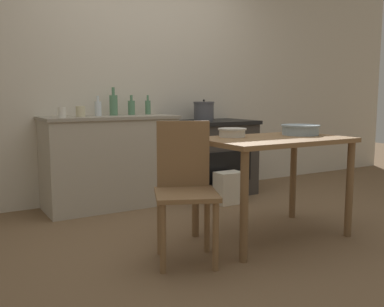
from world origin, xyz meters
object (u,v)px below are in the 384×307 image
flour_sack (229,188)px  cup_center_right (62,113)px  stock_pot (204,111)px  mixing_bowl_small (232,132)px  bottle_far_left (131,107)px  bottle_center_left (148,107)px  cup_center (81,112)px  chair (185,186)px  bottle_left (114,105)px  mixing_bowl_large (300,129)px  stove (211,157)px  bottle_mid_left (98,108)px  work_table (273,153)px

flour_sack → cup_center_right: bearing=166.1°
stock_pot → mixing_bowl_small: (-0.60, -1.35, -0.11)m
bottle_far_left → bottle_center_left: size_ratio=1.00×
bottle_far_left → cup_center: (-0.58, -0.18, -0.03)m
chair → bottle_left: bearing=108.5°
chair → mixing_bowl_large: size_ratio=2.98×
stove → bottle_far_left: bearing=170.3°
bottle_center_left → cup_center_right: size_ratio=2.14×
bottle_mid_left → mixing_bowl_large: bearing=-52.3°
mixing_bowl_large → cup_center: (-1.38, 1.41, 0.13)m
chair → cup_center: cup_center is taller
flour_sack → mixing_bowl_large: mixing_bowl_large is taller
flour_sack → mixing_bowl_small: bearing=-124.7°
bottle_center_left → bottle_left: bearing=-174.0°
stock_pot → cup_center_right: (-1.59, -0.15, 0.02)m
bottle_center_left → cup_center: size_ratio=1.99×
stock_pot → mixing_bowl_small: bearing=-113.8°
stove → mixing_bowl_small: (-0.66, -1.29, 0.40)m
stove → bottle_left: 1.24m
cup_center → stock_pot: bearing=3.5°
bottle_left → cup_center: bottle_left is taller
chair → cup_center_right: cup_center_right is taller
cup_center_right → mixing_bowl_small: bearing=-50.3°
chair → stock_pot: 2.03m
work_table → bottle_center_left: (-0.27, 1.68, 0.32)m
bottle_far_left → bottle_center_left: same height
work_table → stock_pot: (0.35, 1.56, 0.27)m
work_table → bottle_left: size_ratio=4.02×
stock_pot → bottle_center_left: (-0.63, 0.13, 0.05)m
stock_pot → mixing_bowl_small: stock_pot is taller
stock_pot → mixing_bowl_large: (-0.02, -1.50, -0.11)m
bottle_left → chair: bearing=-94.9°
mixing_bowl_small → bottle_mid_left: bearing=113.9°
flour_sack → stock_pot: (0.03, 0.53, 0.77)m
stove → chair: size_ratio=0.98×
bottle_center_left → bottle_mid_left: bearing=-169.7°
bottle_far_left → flour_sack: bearing=-38.5°
bottle_mid_left → cup_center_right: size_ratio=2.08×
flour_sack → cup_center_right: (-1.56, 0.39, 0.78)m
stove → stock_pot: (-0.07, 0.06, 0.52)m
chair → bottle_left: (0.14, 1.69, 0.51)m
stock_pot → bottle_center_left: bottle_center_left is taller
stove → bottle_far_left: (-0.89, 0.15, 0.56)m
work_table → cup_center_right: (-1.24, 1.41, 0.28)m
work_table → bottle_mid_left: size_ratio=5.73×
work_table → bottle_center_left: size_ratio=5.56×
cup_center → bottle_left: bearing=23.9°
mixing_bowl_large → bottle_left: bearing=122.2°
mixing_bowl_small → bottle_mid_left: 1.51m
mixing_bowl_small → cup_center: (-0.81, 1.26, 0.13)m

